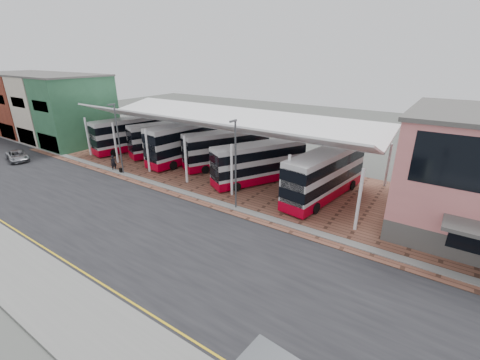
{
  "coord_description": "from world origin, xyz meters",
  "views": [
    {
      "loc": [
        16.99,
        -15.04,
        13.01
      ],
      "look_at": [
        1.8,
        7.28,
        2.41
      ],
      "focal_mm": 24.0,
      "sensor_mm": 36.0,
      "label": 1
    }
  ],
  "objects_px": {
    "silver_car": "(17,156)",
    "pedestrian": "(114,163)",
    "bus_0": "(132,134)",
    "bus_5": "(325,175)",
    "bus_2": "(189,142)",
    "bus_3": "(227,149)",
    "bus_1": "(169,138)",
    "bus_4": "(259,163)"
  },
  "relations": [
    {
      "from": "silver_car",
      "to": "pedestrian",
      "type": "xyz_separation_m",
      "value": [
        13.9,
        4.65,
        0.31
      ]
    },
    {
      "from": "bus_0",
      "to": "bus_5",
      "type": "distance_m",
      "value": 28.88
    },
    {
      "from": "bus_2",
      "to": "silver_car",
      "type": "xyz_separation_m",
      "value": [
        -18.69,
        -12.7,
        -1.84
      ]
    },
    {
      "from": "bus_3",
      "to": "bus_5",
      "type": "bearing_deg",
      "value": 17.82
    },
    {
      "from": "bus_0",
      "to": "bus_3",
      "type": "height_order",
      "value": "bus_0"
    },
    {
      "from": "bus_5",
      "to": "pedestrian",
      "type": "distance_m",
      "value": 24.39
    },
    {
      "from": "bus_0",
      "to": "bus_3",
      "type": "distance_m",
      "value": 15.72
    },
    {
      "from": "bus_1",
      "to": "bus_2",
      "type": "relative_size",
      "value": 0.88
    },
    {
      "from": "bus_1",
      "to": "pedestrian",
      "type": "relative_size",
      "value": 5.87
    },
    {
      "from": "bus_4",
      "to": "silver_car",
      "type": "relative_size",
      "value": 2.22
    },
    {
      "from": "bus_3",
      "to": "bus_2",
      "type": "bearing_deg",
      "value": -144.48
    },
    {
      "from": "bus_4",
      "to": "silver_car",
      "type": "xyz_separation_m",
      "value": [
        -30.07,
        -11.18,
        -1.53
      ]
    },
    {
      "from": "bus_0",
      "to": "bus_1",
      "type": "height_order",
      "value": "bus_0"
    },
    {
      "from": "bus_2",
      "to": "bus_4",
      "type": "xyz_separation_m",
      "value": [
        11.38,
        -1.53,
        -0.31
      ]
    },
    {
      "from": "bus_2",
      "to": "bus_1",
      "type": "bearing_deg",
      "value": 179.6
    },
    {
      "from": "bus_3",
      "to": "silver_car",
      "type": "relative_size",
      "value": 2.29
    },
    {
      "from": "bus_5",
      "to": "silver_car",
      "type": "height_order",
      "value": "bus_5"
    },
    {
      "from": "bus_1",
      "to": "bus_3",
      "type": "relative_size",
      "value": 1.02
    },
    {
      "from": "bus_3",
      "to": "pedestrian",
      "type": "height_order",
      "value": "bus_3"
    },
    {
      "from": "bus_5",
      "to": "silver_car",
      "type": "distance_m",
      "value": 39.03
    },
    {
      "from": "bus_5",
      "to": "pedestrian",
      "type": "height_order",
      "value": "bus_5"
    },
    {
      "from": "bus_4",
      "to": "bus_5",
      "type": "relative_size",
      "value": 0.89
    },
    {
      "from": "bus_3",
      "to": "silver_car",
      "type": "height_order",
      "value": "bus_3"
    },
    {
      "from": "bus_2",
      "to": "silver_car",
      "type": "bearing_deg",
      "value": -138.46
    },
    {
      "from": "bus_5",
      "to": "bus_4",
      "type": "bearing_deg",
      "value": -170.98
    },
    {
      "from": "bus_4",
      "to": "pedestrian",
      "type": "height_order",
      "value": "bus_4"
    },
    {
      "from": "silver_car",
      "to": "bus_2",
      "type": "bearing_deg",
      "value": -42.45
    },
    {
      "from": "bus_3",
      "to": "silver_car",
      "type": "distance_m",
      "value": 27.65
    },
    {
      "from": "bus_1",
      "to": "silver_car",
      "type": "bearing_deg",
      "value": -115.33
    },
    {
      "from": "bus_2",
      "to": "bus_5",
      "type": "distance_m",
      "value": 18.7
    },
    {
      "from": "bus_3",
      "to": "bus_4",
      "type": "xyz_separation_m",
      "value": [
        5.98,
        -2.3,
        -0.06
      ]
    },
    {
      "from": "bus_4",
      "to": "bus_3",
      "type": "bearing_deg",
      "value": -172.74
    },
    {
      "from": "bus_0",
      "to": "bus_4",
      "type": "height_order",
      "value": "bus_0"
    },
    {
      "from": "pedestrian",
      "to": "silver_car",
      "type": "bearing_deg",
      "value": 130.91
    },
    {
      "from": "bus_5",
      "to": "bus_1",
      "type": "bearing_deg",
      "value": -176.71
    },
    {
      "from": "bus_1",
      "to": "bus_2",
      "type": "distance_m",
      "value": 4.43
    },
    {
      "from": "bus_1",
      "to": "bus_3",
      "type": "height_order",
      "value": "bus_3"
    },
    {
      "from": "bus_0",
      "to": "silver_car",
      "type": "distance_m",
      "value": 14.69
    },
    {
      "from": "bus_2",
      "to": "bus_4",
      "type": "distance_m",
      "value": 11.49
    },
    {
      "from": "bus_3",
      "to": "pedestrian",
      "type": "relative_size",
      "value": 5.78
    },
    {
      "from": "bus_1",
      "to": "bus_5",
      "type": "xyz_separation_m",
      "value": [
        23.02,
        -2.04,
        0.13
      ]
    },
    {
      "from": "bus_3",
      "to": "bus_4",
      "type": "distance_m",
      "value": 6.41
    }
  ]
}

